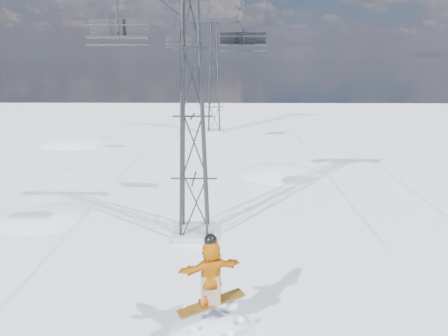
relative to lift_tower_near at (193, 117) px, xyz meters
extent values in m
sphere|color=white|center=(5.20, 10.00, -14.97)|extent=(20.00, 20.00, 20.00)
sphere|color=white|center=(-12.80, 20.00, -15.87)|extent=(22.00, 22.00, 22.00)
cube|color=#999999|center=(0.00, 0.00, -5.32)|extent=(1.80, 1.80, 0.30)
cube|color=#999999|center=(0.00, 25.00, -5.32)|extent=(1.80, 1.80, 0.30)
cube|color=#2A2D31|center=(0.00, 25.00, 5.78)|extent=(5.00, 0.35, 0.35)
cube|color=#2A2D31|center=(-2.20, 25.00, 5.58)|extent=(0.80, 0.25, 0.50)
cube|color=#2A2D31|center=(2.20, 25.00, 5.58)|extent=(0.80, 0.25, 0.50)
cylinder|color=black|center=(-2.20, 11.50, 5.38)|extent=(0.06, 51.00, 0.06)
cylinder|color=black|center=(2.20, 11.50, 5.38)|extent=(0.06, 51.00, 0.06)
cube|color=#9A6514|center=(1.06, -7.01, -4.20)|extent=(1.93, 1.28, 0.19)
imported|color=#CA6A09|center=(1.06, -7.01, -3.22)|extent=(1.87, 1.12, 1.92)
cube|color=#7D654D|center=(1.06, -7.01, -3.74)|extent=(0.64, 0.56, 0.88)
sphere|color=black|center=(1.06, -7.01, -2.28)|extent=(0.36, 0.36, 0.36)
cylinder|color=black|center=(-2.20, -2.64, 4.24)|extent=(0.08, 0.08, 2.28)
cube|color=black|center=(-2.20, -2.64, 3.10)|extent=(2.07, 0.47, 0.08)
cube|color=black|center=(-2.20, -2.41, 3.41)|extent=(2.07, 0.06, 0.57)
cylinder|color=black|center=(-2.20, -2.90, 2.84)|extent=(2.07, 0.06, 0.06)
cylinder|color=black|center=(-2.20, -2.95, 3.47)|extent=(2.07, 0.05, 0.05)
cylinder|color=black|center=(2.20, 2.88, 4.18)|extent=(0.09, 0.09, 2.41)
cube|color=black|center=(2.20, 2.88, 2.97)|extent=(2.19, 0.49, 0.09)
cube|color=black|center=(2.20, 3.12, 3.30)|extent=(2.19, 0.07, 0.60)
cylinder|color=black|center=(2.20, 2.61, 2.70)|extent=(2.19, 0.07, 0.07)
cylinder|color=black|center=(2.20, 2.55, 3.36)|extent=(2.19, 0.05, 0.05)
cylinder|color=black|center=(-2.20, 13.96, 4.33)|extent=(0.08, 0.08, 2.11)
cube|color=black|center=(-2.20, 13.96, 3.28)|extent=(1.92, 0.43, 0.08)
cube|color=black|center=(-2.20, 14.17, 3.56)|extent=(1.92, 0.06, 0.53)
cylinder|color=black|center=(-2.20, 13.72, 3.04)|extent=(1.92, 0.06, 0.06)
cylinder|color=black|center=(-2.20, 13.68, 3.61)|extent=(1.92, 0.05, 0.05)
camera|label=1|loc=(1.52, -16.77, 2.54)|focal=32.00mm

